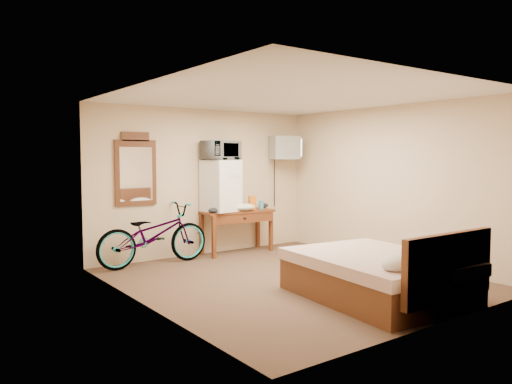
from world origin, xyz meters
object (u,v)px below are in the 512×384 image
at_px(microwave, 221,150).
at_px(bicycle, 153,235).
at_px(bed, 381,275).
at_px(blue_cup, 261,205).
at_px(crt_television, 284,148).
at_px(mini_fridge, 221,186).
at_px(desk, 238,218).
at_px(wall_mirror, 136,170).

bearing_deg(microwave, bicycle, 175.36).
bearing_deg(bed, microwave, 91.05).
bearing_deg(bicycle, blue_cup, -89.95).
distance_m(crt_television, bicycle, 3.01).
height_order(microwave, bed, microwave).
relative_size(mini_fridge, bicycle, 0.48).
relative_size(mini_fridge, crt_television, 1.36).
height_order(crt_television, bed, crt_television).
xyz_separation_m(microwave, blue_cup, (0.80, -0.09, -0.97)).
xyz_separation_m(crt_television, bed, (-1.30, -3.40, -1.56)).
distance_m(mini_fridge, crt_television, 1.52).
bearing_deg(bicycle, mini_fridge, -85.50).
bearing_deg(desk, bed, -94.23).
distance_m(blue_cup, wall_mirror, 2.36).
distance_m(mini_fridge, bicycle, 1.50).
distance_m(desk, bed, 3.40).
bearing_deg(mini_fridge, bicycle, -174.90).
relative_size(mini_fridge, wall_mirror, 0.76).
height_order(microwave, crt_television, crt_television).
distance_m(desk, microwave, 1.21).
distance_m(bicycle, bed, 3.60).
bearing_deg(desk, wall_mirror, 171.26).
distance_m(blue_cup, crt_television, 1.18).
xyz_separation_m(microwave, wall_mirror, (-1.45, 0.21, -0.32)).
height_order(microwave, wall_mirror, wall_mirror).
xyz_separation_m(bicycle, bed, (1.38, -3.33, -0.19)).
bearing_deg(microwave, wall_mirror, 162.18).
xyz_separation_m(mini_fridge, microwave, (0.00, 0.00, 0.61)).
relative_size(blue_cup, crt_television, 0.23).
bearing_deg(mini_fridge, microwave, 56.24).
distance_m(blue_cup, bicycle, 2.14).
height_order(desk, bicycle, bicycle).
xyz_separation_m(blue_cup, wall_mirror, (-2.25, 0.30, 0.66)).
bearing_deg(microwave, desk, -21.53).
bearing_deg(wall_mirror, blue_cup, -7.58).
relative_size(bicycle, bed, 0.85).
distance_m(microwave, blue_cup, 1.26).
distance_m(desk, blue_cup, 0.52).
height_order(mini_fridge, bed, mini_fridge).
bearing_deg(crt_television, desk, -178.92).
bearing_deg(bed, desk, 85.77).
height_order(mini_fridge, wall_mirror, wall_mirror).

